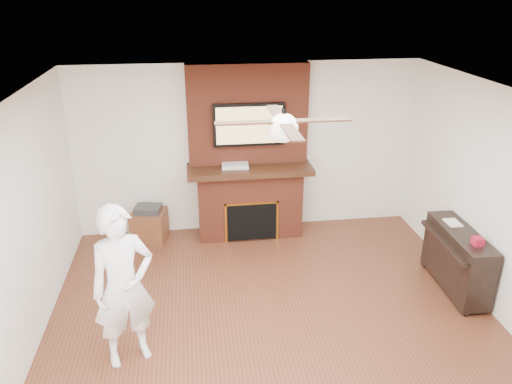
{
  "coord_description": "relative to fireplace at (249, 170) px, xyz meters",
  "views": [
    {
      "loc": [
        -0.82,
        -4.18,
        3.5
      ],
      "look_at": [
        -0.12,
        0.9,
        1.34
      ],
      "focal_mm": 35.0,
      "sensor_mm": 36.0,
      "label": 1
    }
  ],
  "objects": [
    {
      "name": "room_shell",
      "position": [
        0.0,
        -2.55,
        0.25
      ],
      "size": [
        5.36,
        5.86,
        2.86
      ],
      "color": "#502717",
      "rests_on": "ground"
    },
    {
      "name": "fireplace",
      "position": [
        0.0,
        0.0,
        0.0
      ],
      "size": [
        1.78,
        0.64,
        2.5
      ],
      "color": "brown",
      "rests_on": "ground"
    },
    {
      "name": "tv",
      "position": [
        0.0,
        -0.05,
        0.68
      ],
      "size": [
        1.0,
        0.08,
        0.6
      ],
      "color": "black",
      "rests_on": "fireplace"
    },
    {
      "name": "ceiling_fan",
      "position": [
        -0.0,
        -2.55,
        1.34
      ],
      "size": [
        1.21,
        1.21,
        0.31
      ],
      "color": "black",
      "rests_on": "room_shell"
    },
    {
      "name": "person",
      "position": [
        -1.52,
        -2.58,
        -0.16
      ],
      "size": [
        0.72,
        0.6,
        1.66
      ],
      "primitive_type": "imported",
      "rotation": [
        0.0,
        0.0,
        0.38
      ],
      "color": "white",
      "rests_on": "ground"
    },
    {
      "name": "side_table",
      "position": [
        -1.48,
        -0.07,
        -0.75
      ],
      "size": [
        0.55,
        0.55,
        0.54
      ],
      "rotation": [
        0.0,
        0.0,
        -0.2
      ],
      "color": "brown",
      "rests_on": "ground"
    },
    {
      "name": "piano",
      "position": [
        2.31,
        -1.86,
        -0.58
      ],
      "size": [
        0.49,
        1.2,
        0.87
      ],
      "rotation": [
        0.0,
        0.0,
        -0.04
      ],
      "color": "black",
      "rests_on": "ground"
    },
    {
      "name": "cable_box",
      "position": [
        -0.21,
        -0.1,
        0.11
      ],
      "size": [
        0.39,
        0.24,
        0.05
      ],
      "primitive_type": "cube",
      "rotation": [
        0.0,
        0.0,
        -0.06
      ],
      "color": "silver",
      "rests_on": "fireplace"
    },
    {
      "name": "candle_orange",
      "position": [
        -0.07,
        -0.21,
        -0.94
      ],
      "size": [
        0.07,
        0.07,
        0.12
      ],
      "primitive_type": "cylinder",
      "color": "#EA571B",
      "rests_on": "ground"
    },
    {
      "name": "candle_cream",
      "position": [
        0.02,
        -0.21,
        -0.93
      ],
      "size": [
        0.09,
        0.09,
        0.13
      ],
      "primitive_type": "cylinder",
      "color": "#FFF5CA",
      "rests_on": "ground"
    },
    {
      "name": "candle_blue",
      "position": [
        0.26,
        -0.17,
        -0.96
      ],
      "size": [
        0.06,
        0.06,
        0.07
      ],
      "primitive_type": "cylinder",
      "color": "teal",
      "rests_on": "ground"
    }
  ]
}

